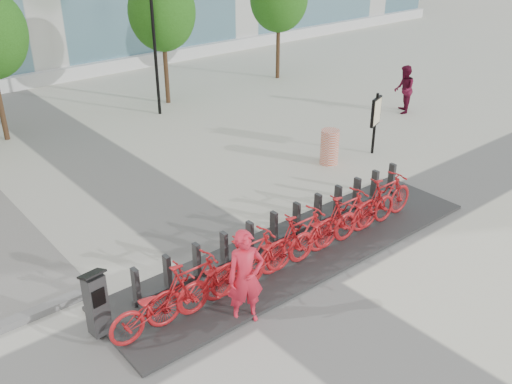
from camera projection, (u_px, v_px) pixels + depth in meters
ground at (265, 279)px, 12.32m from camera, size 120.00×120.00×0.00m
tree_2 at (162, 12)px, 21.84m from camera, size 2.60×2.60×5.10m
streetlamp at (154, 32)px, 20.78m from camera, size 2.00×0.20×5.00m
dock_pad at (299, 251)px, 13.25m from camera, size 9.60×2.40×0.08m
dock_rail_posts at (287, 225)px, 13.41m from camera, size 8.02×0.50×0.85m
bike_0 at (159, 304)px, 10.53m from camera, size 2.09×0.73×1.10m
bike_1 at (192, 286)px, 10.91m from camera, size 2.03×0.57×1.22m
bike_2 at (222, 275)px, 11.35m from camera, size 2.09×0.73×1.10m
bike_3 at (250, 260)px, 11.73m from camera, size 2.03×0.57×1.22m
bike_4 at (276, 250)px, 12.17m from camera, size 2.09×0.73×1.10m
bike_5 at (301, 237)px, 12.55m from camera, size 2.03×0.57×1.22m
bike_6 at (324, 229)px, 12.99m from camera, size 2.09×0.73×1.10m
bike_7 at (345, 217)px, 13.37m from camera, size 2.03×0.57×1.22m
bike_8 at (365, 210)px, 13.81m from camera, size 2.09×0.73×1.10m
bike_9 at (385, 199)px, 14.19m from camera, size 2.03×0.57×1.22m
kiosk at (96, 303)px, 10.37m from camera, size 0.46×0.40×1.38m
worker_red at (246, 277)px, 10.69m from camera, size 0.84×0.70×1.96m
pedestrian at (404, 89)px, 21.90m from camera, size 1.13×1.12×1.84m
construction_barrel at (330, 147)px, 17.64m from camera, size 0.69×0.69×1.10m
map_sign at (376, 114)px, 18.03m from camera, size 0.65×0.31×2.01m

